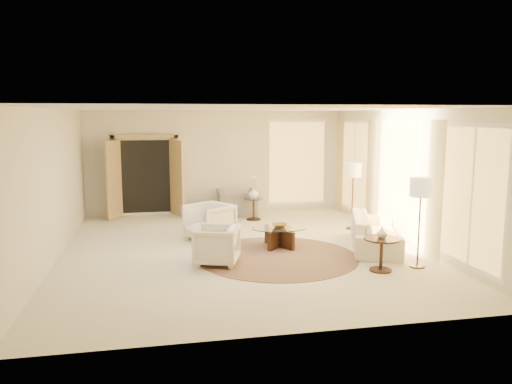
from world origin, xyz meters
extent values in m
cube|color=beige|center=(0.00, 0.00, -0.01)|extent=(7.00, 8.00, 0.02)
cube|color=white|center=(0.00, 0.00, 2.80)|extent=(7.00, 8.00, 0.02)
cube|color=beige|center=(0.00, 4.00, 1.40)|extent=(7.00, 0.04, 2.80)
cube|color=beige|center=(0.00, -4.00, 1.40)|extent=(7.00, 0.04, 2.80)
cube|color=beige|center=(-3.50, 0.00, 1.40)|extent=(0.04, 8.00, 2.80)
cube|color=beige|center=(3.50, 0.00, 1.40)|extent=(0.04, 8.00, 2.80)
cube|color=tan|center=(-1.90, 3.89, 1.08)|extent=(1.80, 0.12, 2.16)
cube|color=tan|center=(-2.70, 3.62, 1.03)|extent=(0.35, 0.66, 2.00)
cube|color=tan|center=(-1.10, 3.62, 1.03)|extent=(0.35, 0.66, 2.00)
cylinder|color=#3F291E|center=(0.61, -0.66, 0.01)|extent=(3.08, 3.08, 0.01)
imported|color=white|center=(2.72, -0.37, 0.33)|extent=(1.61, 2.43, 0.66)
imported|color=white|center=(-0.53, 0.89, 0.44)|extent=(1.13, 1.15, 0.87)
imported|color=white|center=(-0.59, -0.90, 0.38)|extent=(0.90, 0.93, 0.77)
imported|color=gray|center=(0.49, 3.40, 0.46)|extent=(1.08, 0.72, 0.93)
cube|color=black|center=(0.81, 0.01, 0.19)|extent=(0.46, 0.79, 0.38)
cube|color=black|center=(0.81, 0.01, 0.19)|extent=(0.63, 0.68, 0.38)
cylinder|color=white|center=(0.81, 0.01, 0.41)|extent=(1.27, 1.27, 0.02)
cylinder|color=black|center=(2.16, -1.85, 0.01)|extent=(0.39, 0.39, 0.03)
cylinder|color=black|center=(2.16, -1.85, 0.29)|extent=(0.06, 0.06, 0.55)
cylinder|color=black|center=(2.16, -1.85, 0.57)|extent=(0.62, 0.62, 0.03)
cylinder|color=#2F2218|center=(0.81, 2.77, 0.01)|extent=(0.38, 0.38, 0.03)
cylinder|color=#2F2218|center=(0.81, 2.77, 0.28)|extent=(0.06, 0.06, 0.54)
cylinder|color=white|center=(0.81, 2.77, 0.56)|extent=(0.49, 0.49, 0.03)
cylinder|color=#2F2218|center=(2.90, 1.30, 0.01)|extent=(0.27, 0.27, 0.03)
cylinder|color=#2F2218|center=(2.90, 1.30, 0.67)|extent=(0.03, 0.03, 1.34)
cylinder|color=beige|center=(2.90, 1.30, 1.42)|extent=(0.38, 0.38, 0.33)
cylinder|color=#2F2218|center=(2.90, -1.77, 0.01)|extent=(0.27, 0.27, 0.03)
cylinder|color=#2F2218|center=(2.90, -1.77, 0.68)|extent=(0.03, 0.03, 1.36)
cylinder|color=beige|center=(2.90, -1.77, 1.44)|extent=(0.39, 0.39, 0.33)
imported|color=brown|center=(0.81, 0.01, 0.46)|extent=(0.37, 0.37, 0.08)
imported|color=white|center=(2.16, -1.85, 0.68)|extent=(0.21, 0.21, 0.19)
imported|color=white|center=(0.81, 2.77, 0.70)|extent=(0.27, 0.27, 0.27)
camera|label=1|loc=(-1.60, -9.63, 2.68)|focal=35.00mm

